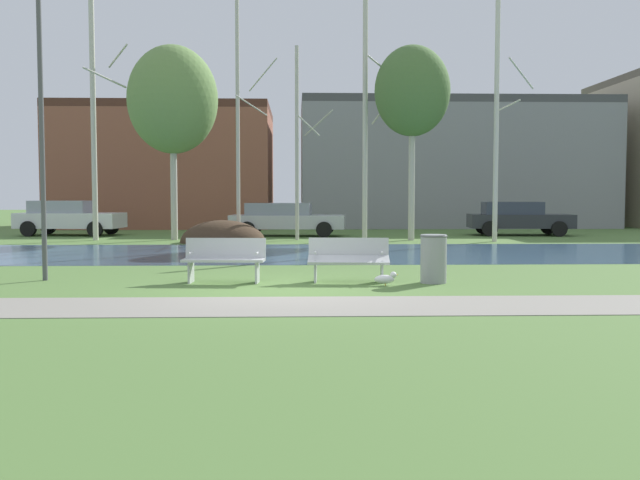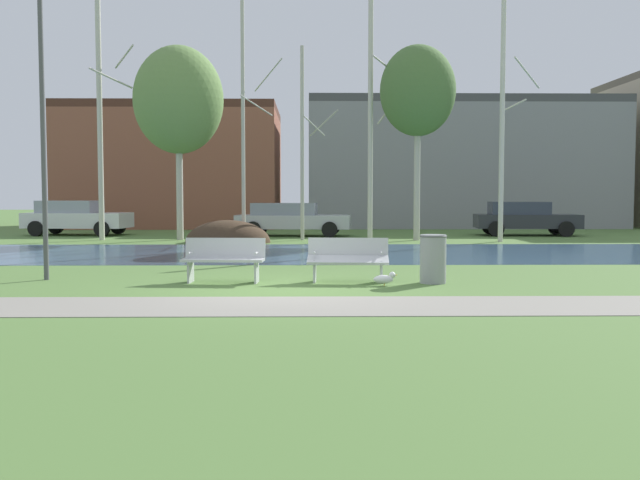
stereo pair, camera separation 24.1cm
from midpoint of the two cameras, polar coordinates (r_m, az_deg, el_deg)
name	(u,v)px [view 2 (the right image)]	position (r m, az deg, el deg)	size (l,w,h in m)	color
ground_plane	(294,249)	(22.91, -1.75, -0.70)	(120.00, 120.00, 0.00)	#517538
paved_path_strip	(279,306)	(11.17, -2.63, -5.26)	(60.00, 1.97, 0.01)	gray
river_band	(293,253)	(21.24, -1.82, -1.03)	(80.00, 7.32, 0.01)	#33516B
soil_mound	(228,243)	(26.04, -7.08, -0.21)	(3.07, 2.42, 1.63)	#423021
bench_left	(224,259)	(14.23, -7.19, -1.48)	(1.63, 0.67, 0.87)	#B2B5B7
bench_right	(348,258)	(14.17, 2.72, -1.47)	(1.63, 0.67, 0.87)	#B2B5B7
trash_bin	(433,258)	(14.19, 9.46, -1.42)	(0.54, 0.54, 0.95)	gray
seagull	(385,279)	(13.69, 5.67, -3.09)	(0.46, 0.17, 0.27)	white
streetlamp	(42,80)	(15.65, -20.85, 11.81)	(0.32, 0.32, 6.14)	#4C4C51
birch_far_left	(101,117)	(28.62, -16.82, 9.32)	(1.49, 2.65, 9.10)	beige
birch_left	(179,100)	(28.21, -10.95, 10.86)	(3.41, 3.41, 7.38)	#BCB7A8
birch_center_left	(244,120)	(26.97, -5.81, 9.46)	(1.56, 2.56, 8.83)	#BCB7A8
birch_center	(303,143)	(27.40, -1.09, 7.76)	(1.44, 2.22, 7.33)	#BCB7A8
birch_center_right	(371,118)	(27.72, 4.36, 9.67)	(1.52, 2.33, 9.20)	beige
birch_right	(418,91)	(27.68, 8.04, 11.63)	(2.84, 2.84, 7.33)	#BCB7A8
birch_far_right	(503,117)	(27.29, 14.60, 9.44)	(1.42, 2.17, 9.00)	beige
parked_van_nearest_white	(76,217)	(32.25, -18.66, 1.76)	(4.44, 2.41, 1.48)	silver
parked_sedan_second_silver	(291,218)	(29.94, -2.09, 1.74)	(4.88, 2.30, 1.38)	#B2B5BC
parked_hatch_third_dark	(524,218)	(31.57, 16.17, 1.72)	(4.43, 2.31, 1.43)	#282B30
building_brick_low	(176,168)	(40.05, -11.19, 5.67)	(11.10, 8.13, 6.41)	brown
building_grey_warehouse	(455,165)	(40.77, 10.86, 5.87)	(16.28, 8.57, 6.74)	gray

